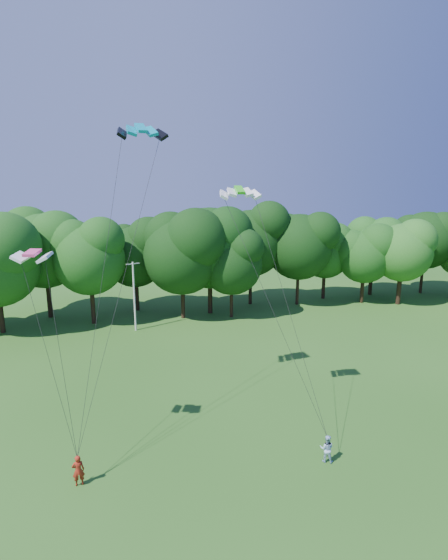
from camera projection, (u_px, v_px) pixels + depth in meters
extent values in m
cylinder|color=silver|center=(134.00, 297.00, 45.88)|extent=(0.19, 0.19, 7.43)
cube|color=silver|center=(133.00, 264.00, 45.09)|extent=(1.42, 0.60, 0.08)
imported|color=#9E2414|center=(78.00, 470.00, 22.85)|extent=(0.68, 0.50, 1.73)
imported|color=#A7C8E8|center=(327.00, 449.00, 24.79)|extent=(0.99, 0.92, 1.63)
cube|color=#0592AF|center=(141.00, 128.00, 27.00)|extent=(3.13, 1.76, 0.72)
cube|color=#36D31F|center=(239.00, 190.00, 26.22)|extent=(2.43, 1.15, 0.51)
cube|color=#F3438A|center=(32.00, 253.00, 22.55)|extent=(2.14, 1.46, 0.31)
cylinder|color=#302212|center=(210.00, 292.00, 52.29)|extent=(0.47, 0.47, 5.22)
ellipsoid|color=black|center=(210.00, 235.00, 50.75)|extent=(10.43, 10.43, 11.38)
cylinder|color=black|center=(371.00, 281.00, 60.91)|extent=(0.41, 0.41, 3.91)
ellipsoid|color=#1D4E18|center=(374.00, 244.00, 59.76)|extent=(7.81, 7.81, 8.52)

